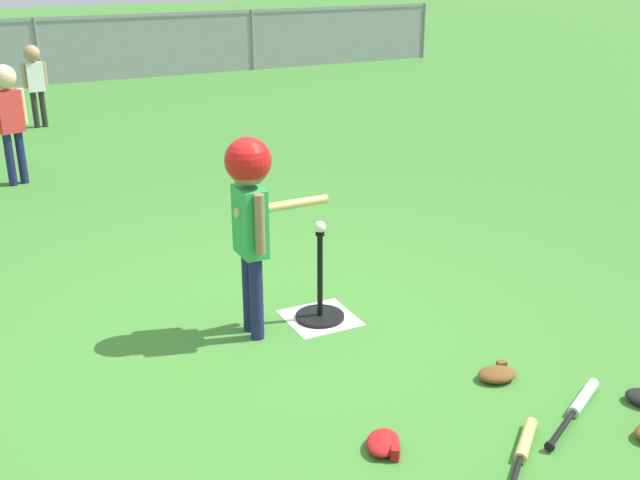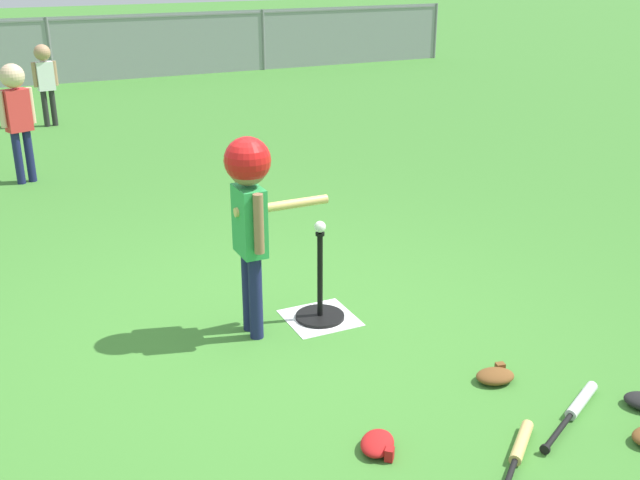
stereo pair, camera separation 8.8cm
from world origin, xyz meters
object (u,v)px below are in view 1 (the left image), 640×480
at_px(glove_near_bats, 497,374).
at_px(spare_bat_silver, 579,404).
at_px(batting_tee, 320,306).
at_px(spare_bat_wood, 524,448).
at_px(glove_by_plate, 384,443).
at_px(fielder_deep_right, 34,75).
at_px(batter_child, 250,198).
at_px(fielder_deep_center, 8,109).
at_px(baseball_on_tee, 320,227).

bearing_deg(glove_near_bats, spare_bat_silver, -64.43).
relative_size(batting_tee, spare_bat_wood, 1.14).
bearing_deg(spare_bat_wood, glove_by_plate, 151.13).
height_order(fielder_deep_right, spare_bat_silver, fielder_deep_right).
relative_size(spare_bat_silver, glove_by_plate, 2.38).
distance_m(fielder_deep_right, spare_bat_silver, 8.45).
xyz_separation_m(batting_tee, spare_bat_wood, (0.25, -1.70, -0.06)).
bearing_deg(batting_tee, batter_child, -179.52).
bearing_deg(fielder_deep_center, spare_bat_silver, -68.68).
xyz_separation_m(batting_tee, fielder_deep_right, (-0.87, 6.73, 0.61)).
xyz_separation_m(batting_tee, glove_near_bats, (0.56, -1.11, -0.06)).
bearing_deg(spare_bat_wood, batting_tee, 98.26).
bearing_deg(baseball_on_tee, spare_bat_wood, -81.74).
bearing_deg(baseball_on_tee, glove_near_bats, -63.43).
xyz_separation_m(batter_child, spare_bat_wood, (0.71, -1.70, -0.87)).
xyz_separation_m(glove_by_plate, glove_near_bats, (0.90, 0.26, 0.00)).
height_order(baseball_on_tee, glove_near_bats, baseball_on_tee).
height_order(batter_child, spare_bat_silver, batter_child).
relative_size(batter_child, glove_near_bats, 5.12).
height_order(batting_tee, batter_child, batter_child).
bearing_deg(spare_bat_wood, fielder_deep_right, 97.53).
height_order(baseball_on_tee, spare_bat_silver, baseball_on_tee).
height_order(fielder_deep_center, spare_bat_silver, fielder_deep_center).
bearing_deg(fielder_deep_right, baseball_on_tee, -82.65).
height_order(batting_tee, glove_near_bats, batting_tee).
relative_size(spare_bat_wood, glove_by_plate, 1.95).
height_order(batter_child, fielder_deep_right, batter_child).
height_order(batting_tee, glove_by_plate, batting_tee).
bearing_deg(batter_child, spare_bat_wood, -67.43).
bearing_deg(fielder_deep_right, spare_bat_silver, -78.86).
relative_size(spare_bat_silver, spare_bat_wood, 1.22).
xyz_separation_m(batting_tee, batter_child, (-0.46, -0.00, 0.81)).
relative_size(spare_bat_wood, glove_near_bats, 2.15).
xyz_separation_m(baseball_on_tee, glove_by_plate, (-0.34, -1.38, -0.60)).
xyz_separation_m(fielder_deep_right, fielder_deep_center, (-0.56, -2.66, 0.08)).
relative_size(fielder_deep_center, spare_bat_wood, 2.29).
bearing_deg(spare_bat_silver, batting_tee, 116.30).
distance_m(fielder_deep_center, glove_near_bats, 5.60).
xyz_separation_m(fielder_deep_right, spare_bat_wood, (1.11, -8.43, -0.67)).
distance_m(baseball_on_tee, glove_near_bats, 1.38).
relative_size(batting_tee, glove_by_plate, 2.22).
bearing_deg(spare_bat_silver, baseball_on_tee, 116.30).
relative_size(baseball_on_tee, spare_bat_silver, 0.11).
distance_m(spare_bat_silver, spare_bat_wood, 0.54).
bearing_deg(fielder_deep_right, batter_child, -86.52).
xyz_separation_m(fielder_deep_center, spare_bat_silver, (2.19, -5.61, -0.75)).
bearing_deg(batting_tee, fielder_deep_right, 97.35).
bearing_deg(baseball_on_tee, spare_bat_silver, -63.70).
xyz_separation_m(fielder_deep_center, spare_bat_wood, (1.68, -5.77, -0.75)).
relative_size(fielder_deep_right, glove_by_plate, 4.00).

